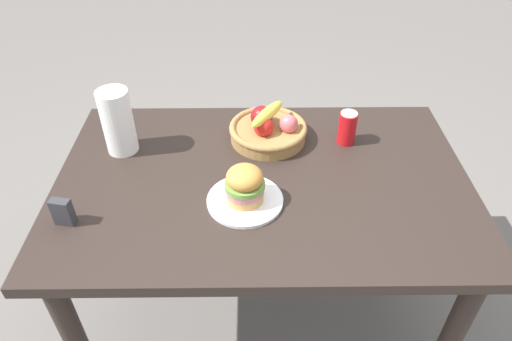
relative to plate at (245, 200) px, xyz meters
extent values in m
plane|color=slate|center=(0.06, 0.12, -0.76)|extent=(8.00, 8.00, 0.00)
cube|color=#2D231E|center=(0.06, 0.12, -0.03)|extent=(1.40, 0.90, 0.04)
cylinder|color=#2D231E|center=(0.68, -0.25, -0.40)|extent=(0.07, 0.07, 0.71)
cylinder|color=#2D231E|center=(-0.56, 0.49, -0.40)|extent=(0.07, 0.07, 0.71)
cylinder|color=#2D231E|center=(0.68, 0.49, -0.40)|extent=(0.07, 0.07, 0.71)
cylinder|color=white|center=(0.00, 0.00, 0.00)|extent=(0.24, 0.24, 0.01)
cylinder|color=tan|center=(0.00, 0.00, 0.02)|extent=(0.12, 0.12, 0.03)
cylinder|color=#C67075|center=(0.00, 0.00, 0.05)|extent=(0.12, 0.12, 0.02)
cylinder|color=olive|center=(0.00, 0.00, 0.07)|extent=(0.13, 0.13, 0.02)
ellipsoid|color=gold|center=(0.00, 0.00, 0.10)|extent=(0.11, 0.11, 0.07)
cylinder|color=red|center=(0.37, 0.32, 0.05)|extent=(0.07, 0.07, 0.12)
cylinder|color=silver|center=(0.37, 0.32, 0.12)|extent=(0.06, 0.06, 0.00)
cylinder|color=#9E7542|center=(0.08, 0.35, 0.02)|extent=(0.28, 0.28, 0.05)
torus|color=#9E7542|center=(0.08, 0.35, 0.04)|extent=(0.29, 0.29, 0.02)
sphere|color=#D16066|center=(0.16, 0.33, 0.07)|extent=(0.07, 0.07, 0.07)
sphere|color=maroon|center=(0.06, 0.37, 0.07)|extent=(0.08, 0.08, 0.08)
sphere|color=red|center=(0.07, 0.31, 0.07)|extent=(0.07, 0.07, 0.07)
ellipsoid|color=yellow|center=(0.08, 0.35, 0.10)|extent=(0.15, 0.19, 0.05)
cylinder|color=white|center=(-0.45, 0.29, 0.11)|extent=(0.11, 0.11, 0.24)
cube|color=#333338|center=(-0.54, -0.09, 0.04)|extent=(0.06, 0.04, 0.09)
camera|label=1|loc=(0.02, -1.07, 1.00)|focal=32.21mm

